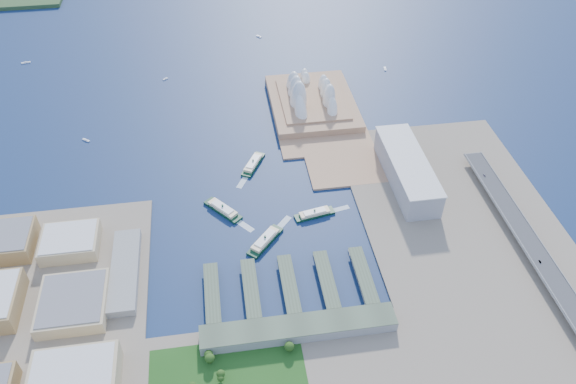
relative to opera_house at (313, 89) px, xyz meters
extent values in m
plane|color=#0F1F49|center=(-105.00, -280.00, -32.00)|extent=(3000.00, 3000.00, 0.00)
cube|color=gray|center=(-355.00, -385.00, -30.50)|extent=(220.00, 390.00, 3.00)
cube|color=gray|center=(135.00, -330.00, -30.50)|extent=(240.00, 500.00, 3.00)
cube|color=tan|center=(2.50, -20.00, -30.50)|extent=(135.00, 220.00, 3.00)
cube|color=#949499|center=(90.00, -200.00, -11.50)|extent=(45.00, 155.00, 35.00)
cube|color=gray|center=(-90.00, -415.00, -23.00)|extent=(200.00, 28.00, 12.00)
imported|color=slate|center=(191.00, -371.86, -16.46)|extent=(1.46, 4.19, 1.38)
imported|color=slate|center=(191.00, -219.21, -16.50)|extent=(1.82, 4.47, 1.30)
camera|label=1|loc=(-150.03, -743.29, 458.44)|focal=35.00mm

